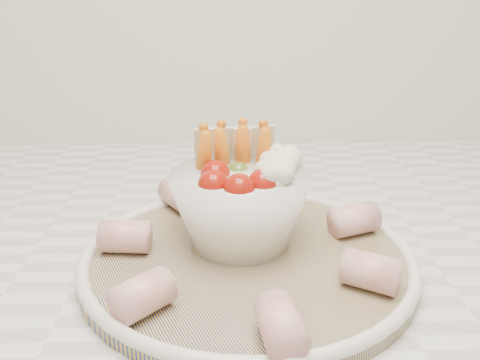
{
  "coord_description": "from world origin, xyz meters",
  "views": [
    {
      "loc": [
        -0.03,
        0.91,
        1.18
      ],
      "look_at": [
        -0.02,
        1.37,
        1.0
      ],
      "focal_mm": 40.0,
      "sensor_mm": 36.0,
      "label": 1
    }
  ],
  "objects": [
    {
      "name": "veggie_bowl",
      "position": [
        -0.02,
        1.37,
        0.98
      ],
      "size": [
        0.13,
        0.13,
        0.11
      ],
      "color": "white",
      "rests_on": "serving_platter"
    },
    {
      "name": "cured_meat_rolls",
      "position": [
        -0.01,
        1.35,
        0.95
      ],
      "size": [
        0.27,
        0.3,
        0.03
      ],
      "color": "#C4595A",
      "rests_on": "serving_platter"
    },
    {
      "name": "serving_platter",
      "position": [
        -0.01,
        1.35,
        0.93
      ],
      "size": [
        0.41,
        0.41,
        0.02
      ],
      "color": "navy",
      "rests_on": "kitchen_counter"
    }
  ]
}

